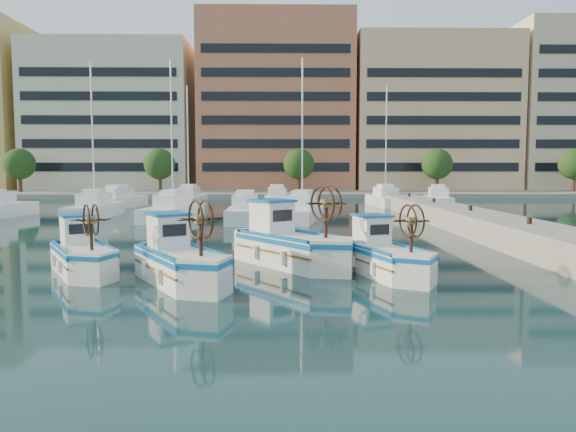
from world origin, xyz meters
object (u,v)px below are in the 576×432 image
object	(u,v)px
fishing_boat_c	(289,243)
fishing_boat_b	(179,259)
fishing_boat_a	(82,253)
fishing_boat_d	(384,255)

from	to	relation	value
fishing_boat_c	fishing_boat_b	bearing A→B (deg)	-174.11
fishing_boat_b	fishing_boat_c	distance (m)	4.93
fishing_boat_a	fishing_boat_c	world-z (taller)	fishing_boat_c
fishing_boat_b	fishing_boat_c	world-z (taller)	fishing_boat_c
fishing_boat_c	fishing_boat_a	bearing A→B (deg)	155.57
fishing_boat_b	fishing_boat_d	size ratio (longest dim) A/B	1.08
fishing_boat_a	fishing_boat_c	distance (m)	7.63
fishing_boat_d	fishing_boat_c	bearing A→B (deg)	131.26
fishing_boat_d	fishing_boat_a	bearing A→B (deg)	159.66
fishing_boat_c	fishing_boat_d	world-z (taller)	fishing_boat_c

